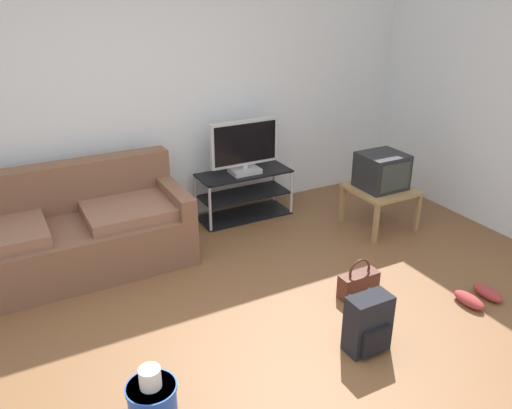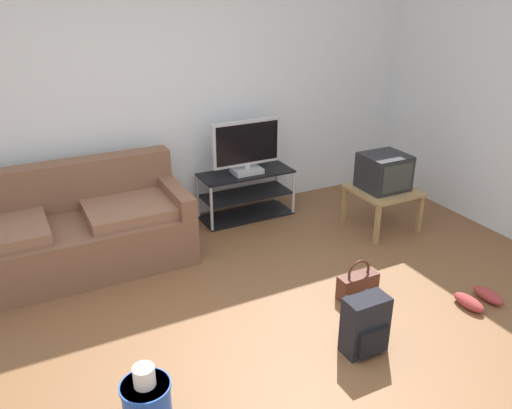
{
  "view_description": "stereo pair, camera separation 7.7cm",
  "coord_description": "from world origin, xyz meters",
  "views": [
    {
      "loc": [
        -1.34,
        -2.41,
        2.36
      ],
      "look_at": [
        0.55,
        1.12,
        0.59
      ],
      "focal_mm": 36.55,
      "sensor_mm": 36.0,
      "label": 1
    },
    {
      "loc": [
        -1.27,
        -2.45,
        2.36
      ],
      "look_at": [
        0.55,
        1.12,
        0.59
      ],
      "focal_mm": 36.55,
      "sensor_mm": 36.0,
      "label": 2
    }
  ],
  "objects": [
    {
      "name": "couch",
      "position": [
        -0.9,
        1.86,
        0.33
      ],
      "size": [
        2.04,
        0.87,
        0.87
      ],
      "color": "brown",
      "rests_on": "ground_plane"
    },
    {
      "name": "side_table",
      "position": [
        2.02,
        1.24,
        0.37
      ],
      "size": [
        0.59,
        0.59,
        0.42
      ],
      "color": "#9E7A4C",
      "rests_on": "ground_plane"
    },
    {
      "name": "cleaning_bucket",
      "position": [
        -0.81,
        -0.2,
        0.18
      ],
      "size": [
        0.29,
        0.29,
        0.42
      ],
      "color": "blue",
      "rests_on": "ground_plane"
    },
    {
      "name": "ground_plane",
      "position": [
        0.0,
        0.0,
        -0.01
      ],
      "size": [
        9.0,
        9.8,
        0.02
      ],
      "primitive_type": "cube",
      "color": "brown"
    },
    {
      "name": "tv_stand",
      "position": [
        0.93,
        2.11,
        0.25
      ],
      "size": [
        0.97,
        0.4,
        0.49
      ],
      "color": "black",
      "rests_on": "ground_plane"
    },
    {
      "name": "wall_back",
      "position": [
        0.0,
        2.45,
        1.35
      ],
      "size": [
        9.0,
        0.1,
        2.7
      ],
      "primitive_type": "cube",
      "color": "silver",
      "rests_on": "ground_plane"
    },
    {
      "name": "handbag",
      "position": [
        1.05,
        0.33,
        0.11
      ],
      "size": [
        0.33,
        0.13,
        0.33
      ],
      "rotation": [
        0.0,
        0.0,
        -0.15
      ],
      "color": "#4C2319",
      "rests_on": "ground_plane"
    },
    {
      "name": "backpack",
      "position": [
        0.69,
        -0.22,
        0.2
      ],
      "size": [
        0.3,
        0.24,
        0.42
      ],
      "rotation": [
        0.0,
        0.0,
        0.15
      ],
      "color": "black",
      "rests_on": "ground_plane"
    },
    {
      "name": "flat_tv",
      "position": [
        0.93,
        2.09,
        0.77
      ],
      "size": [
        0.74,
        0.22,
        0.55
      ],
      "color": "#B2B2B7",
      "rests_on": "tv_stand"
    },
    {
      "name": "crt_tv",
      "position": [
        2.02,
        1.25,
        0.6
      ],
      "size": [
        0.43,
        0.4,
        0.35
      ],
      "color": "#232326",
      "rests_on": "side_table"
    },
    {
      "name": "sneakers_pair",
      "position": [
        1.84,
        -0.19,
        0.05
      ],
      "size": [
        0.33,
        0.27,
        0.09
      ],
      "color": "#993333",
      "rests_on": "ground_plane"
    },
    {
      "name": "wall_right",
      "position": [
        3.05,
        0.84,
        1.35
      ],
      "size": [
        0.1,
        3.6,
        2.7
      ],
      "primitive_type": "cube",
      "color": "silver",
      "rests_on": "ground_plane"
    }
  ]
}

